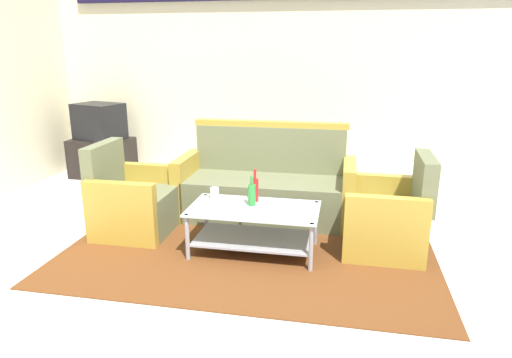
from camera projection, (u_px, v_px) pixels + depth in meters
name	position (u px, v px, depth m)	size (l,w,h in m)	color
ground_plane	(236.00, 283.00, 3.44)	(14.00, 14.00, 0.00)	silver
wall_back	(290.00, 67.00, 5.91)	(6.52, 0.19, 2.80)	beige
rug	(252.00, 244.00, 4.11)	(3.17, 2.26, 0.01)	brown
couch	(266.00, 188.00, 4.72)	(1.80, 0.75, 0.96)	#6B704C
armchair_left	(134.00, 203.00, 4.34)	(0.70, 0.76, 0.85)	#6B704C
armchair_right	(387.00, 219.00, 3.94)	(0.71, 0.77, 0.85)	#6B704C
coffee_table	(254.00, 223.00, 3.89)	(1.10, 0.60, 0.40)	silver
bottle_green	(252.00, 194.00, 3.89)	(0.06, 0.06, 0.26)	#2D8C38
bottle_red	(255.00, 189.00, 3.99)	(0.06, 0.06, 0.29)	red
cup	(215.00, 193.00, 4.07)	(0.08, 0.08, 0.10)	silver
tv_stand	(103.00, 158.00, 6.24)	(0.80, 0.50, 0.52)	black
television	(99.00, 121.00, 6.11)	(0.70, 0.59, 0.48)	black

